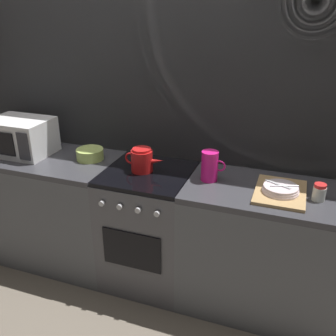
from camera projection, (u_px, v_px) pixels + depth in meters
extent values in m
plane|color=#6B6054|center=(150.00, 275.00, 2.96)|extent=(8.00, 8.00, 0.00)
cube|color=gray|center=(164.00, 117.00, 2.76)|extent=(3.60, 0.05, 2.40)
cube|color=#BCBCC1|center=(163.00, 118.00, 2.74)|extent=(3.58, 0.01, 2.39)
cube|color=#515459|center=(47.00, 209.00, 3.07)|extent=(1.20, 0.60, 0.86)
cube|color=#38383D|center=(39.00, 158.00, 2.88)|extent=(1.20, 0.60, 0.04)
cube|color=#4C4C51|center=(149.00, 229.00, 2.79)|extent=(0.60, 0.60, 0.87)
cube|color=black|center=(148.00, 174.00, 2.60)|extent=(0.59, 0.59, 0.03)
cube|color=black|center=(132.00, 250.00, 2.52)|extent=(0.42, 0.01, 0.28)
cylinder|color=#B7B7BC|center=(102.00, 203.00, 2.43)|extent=(0.04, 0.02, 0.04)
cylinder|color=#B7B7BC|center=(119.00, 207.00, 2.39)|extent=(0.04, 0.02, 0.04)
cylinder|color=#B7B7BC|center=(138.00, 210.00, 2.35)|extent=(0.04, 0.02, 0.04)
cylinder|color=#B7B7BC|center=(157.00, 214.00, 2.31)|extent=(0.04, 0.02, 0.04)
cube|color=#515459|center=(274.00, 255.00, 2.51)|extent=(1.20, 0.60, 0.86)
cube|color=#38383D|center=(282.00, 195.00, 2.33)|extent=(1.20, 0.60, 0.04)
cube|color=white|center=(21.00, 137.00, 2.86)|extent=(0.46, 0.34, 0.27)
cube|color=#333338|center=(23.00, 147.00, 2.66)|extent=(0.09, 0.01, 0.21)
cylinder|color=red|center=(142.00, 161.00, 2.58)|extent=(0.15, 0.15, 0.15)
cylinder|color=red|center=(142.00, 150.00, 2.55)|extent=(0.13, 0.13, 0.02)
cone|color=red|center=(157.00, 161.00, 2.54)|extent=(0.10, 0.04, 0.05)
torus|color=red|center=(131.00, 158.00, 2.60)|extent=(0.08, 0.01, 0.08)
cylinder|color=#B7D166|center=(90.00, 154.00, 2.79)|extent=(0.20, 0.20, 0.08)
cylinder|color=#E5197A|center=(210.00, 166.00, 2.44)|extent=(0.11, 0.11, 0.20)
torus|color=#E5197A|center=(220.00, 166.00, 2.41)|extent=(0.08, 0.01, 0.08)
cube|color=tan|center=(280.00, 192.00, 2.30)|extent=(0.30, 0.40, 0.02)
cylinder|color=silver|center=(280.00, 191.00, 2.27)|extent=(0.22, 0.22, 0.01)
cylinder|color=silver|center=(281.00, 189.00, 2.27)|extent=(0.21, 0.21, 0.01)
cylinder|color=silver|center=(281.00, 187.00, 2.26)|extent=(0.21, 0.21, 0.01)
cylinder|color=silver|center=(285.00, 186.00, 2.25)|extent=(0.16, 0.07, 0.01)
cube|color=silver|center=(278.00, 184.00, 2.27)|extent=(0.16, 0.09, 0.00)
cylinder|color=silver|center=(319.00, 194.00, 2.21)|extent=(0.08, 0.08, 0.08)
cylinder|color=red|center=(320.00, 186.00, 2.19)|extent=(0.07, 0.07, 0.02)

